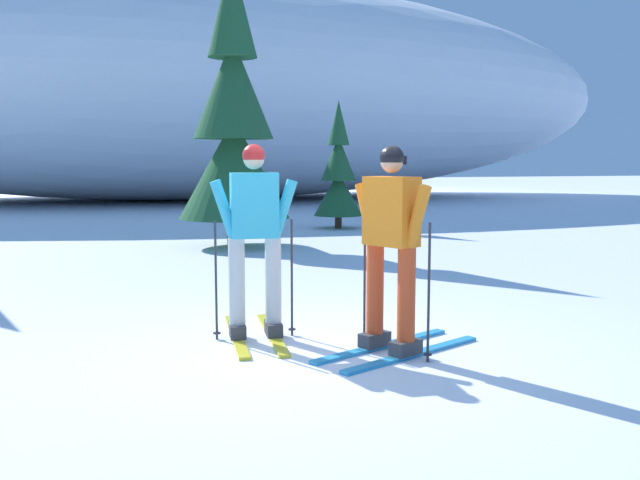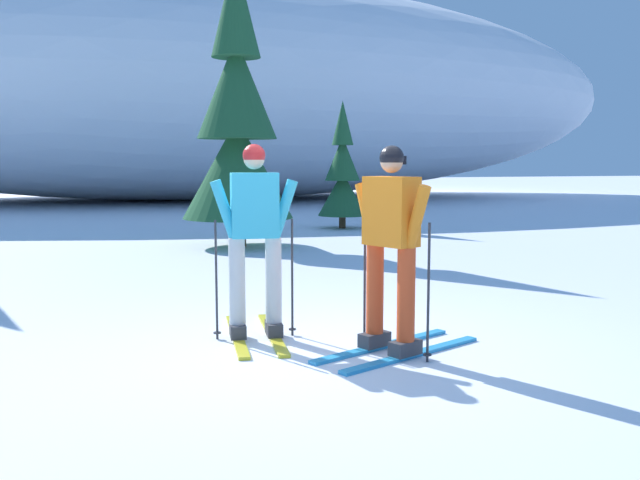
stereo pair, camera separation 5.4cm
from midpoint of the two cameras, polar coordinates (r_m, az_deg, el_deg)
The scene contains 6 objects.
ground_plane at distance 6.08m, azimuth 0.31°, elevation -9.10°, with size 120.00×120.00×0.00m, color white.
skier_cyan_jacket at distance 6.34m, azimuth -5.14°, elevation 0.23°, with size 0.80×1.62×1.79m.
skier_orange_jacket at distance 5.84m, azimuth 6.14°, elevation -0.38°, with size 1.68×1.06×1.77m.
pine_tree_center_right at distance 13.44m, azimuth -6.73°, elevation 9.23°, with size 2.11×2.11×5.48m.
pine_tree_far_right at distance 17.02m, azimuth 1.95°, elevation 5.34°, with size 1.20×1.20×3.11m.
snow_ridge_background at distance 30.73m, azimuth -10.49°, elevation 11.73°, with size 38.48×19.08×9.02m, color white.
Camera 2 is at (-1.79, -5.58, 1.63)m, focal length 38.92 mm.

